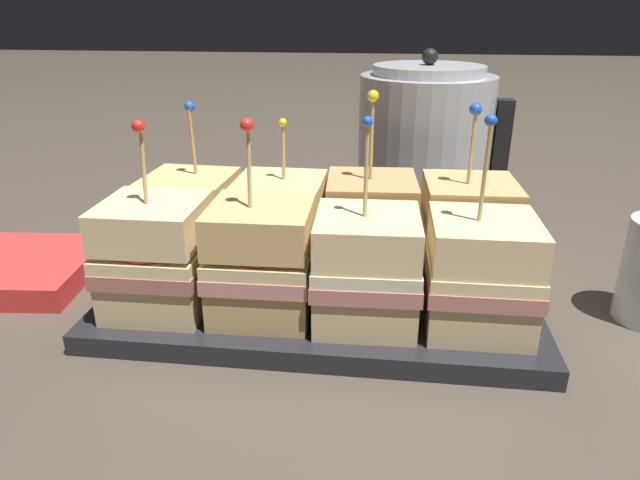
{
  "coord_description": "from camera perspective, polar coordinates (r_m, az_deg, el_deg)",
  "views": [
    {
      "loc": [
        0.06,
        -0.47,
        0.27
      ],
      "look_at": [
        0.0,
        0.0,
        0.07
      ],
      "focal_mm": 32.0,
      "sensor_mm": 36.0,
      "label": 1
    }
  ],
  "objects": [
    {
      "name": "ground_plane",
      "position": [
        0.54,
        0.0,
        -6.75
      ],
      "size": [
        6.0,
        6.0,
        0.0
      ],
      "primitive_type": "plane",
      "color": "#4C4238"
    },
    {
      "name": "serving_platter",
      "position": [
        0.54,
        0.0,
        -5.92
      ],
      "size": [
        0.39,
        0.21,
        0.02
      ],
      "color": "#232328",
      "rests_on": "ground_plane"
    },
    {
      "name": "sandwich_front_far_left",
      "position": [
        0.51,
        -16.0,
        -1.59
      ],
      "size": [
        0.09,
        0.09,
        0.17
      ],
      "color": "beige",
      "rests_on": "serving_platter"
    },
    {
      "name": "sandwich_front_center_left",
      "position": [
        0.48,
        -5.8,
        -2.05
      ],
      "size": [
        0.09,
        0.09,
        0.17
      ],
      "color": "tan",
      "rests_on": "serving_platter"
    },
    {
      "name": "sandwich_front_center_right",
      "position": [
        0.47,
        4.66,
        -2.9
      ],
      "size": [
        0.09,
        0.09,
        0.17
      ],
      "color": "beige",
      "rests_on": "serving_platter"
    },
    {
      "name": "sandwich_front_far_right",
      "position": [
        0.48,
        15.73,
        -3.28
      ],
      "size": [
        0.09,
        0.09,
        0.18
      ],
      "color": "beige",
      "rests_on": "serving_platter"
    },
    {
      "name": "sandwich_back_far_left",
      "position": [
        0.59,
        -12.72,
        1.89
      ],
      "size": [
        0.09,
        0.09,
        0.16
      ],
      "color": "tan",
      "rests_on": "serving_platter"
    },
    {
      "name": "sandwich_back_center_left",
      "position": [
        0.56,
        -3.95,
        1.56
      ],
      "size": [
        0.09,
        0.09,
        0.15
      ],
      "color": "#DBB77A",
      "rests_on": "serving_platter"
    },
    {
      "name": "sandwich_back_center_right",
      "position": [
        0.55,
        5.06,
        1.27
      ],
      "size": [
        0.09,
        0.09,
        0.18
      ],
      "color": "tan",
      "rests_on": "serving_platter"
    },
    {
      "name": "sandwich_back_far_right",
      "position": [
        0.56,
        14.47,
        0.84
      ],
      "size": [
        0.09,
        0.09,
        0.17
      ],
      "color": "tan",
      "rests_on": "serving_platter"
    },
    {
      "name": "kettle_steel",
      "position": [
        0.76,
        10.4,
        9.31
      ],
      "size": [
        0.19,
        0.17,
        0.22
      ],
      "color": "#B7BABF",
      "rests_on": "ground_plane"
    },
    {
      "name": "napkin_stack",
      "position": [
        0.67,
        -27.6,
        -2.56
      ],
      "size": [
        0.15,
        0.15,
        0.02
      ],
      "color": "red",
      "rests_on": "ground_plane"
    }
  ]
}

